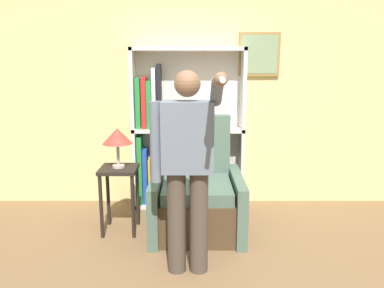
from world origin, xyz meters
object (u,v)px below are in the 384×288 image
person_standing (186,162)px  side_table (118,182)px  armchair (196,196)px  bookcase (174,132)px  table_lamp (117,137)px

person_standing → side_table: person_standing is taller
armchair → side_table: (-0.78, -0.07, 0.17)m
armchair → person_standing: (-0.09, -0.84, 0.58)m
armchair → side_table: size_ratio=1.70×
bookcase → table_lamp: size_ratio=4.73×
table_lamp → armchair: bearing=5.2°
armchair → person_standing: bearing=-95.8°
bookcase → armchair: bearing=-69.2°
side_table → armchair: bearing=5.2°
bookcase → person_standing: 1.51m
side_table → table_lamp: table_lamp is taller
side_table → table_lamp: (-0.00, 0.00, 0.46)m
side_table → table_lamp: size_ratio=1.71×
armchair → table_lamp: 1.01m
bookcase → person_standing: bookcase is taller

